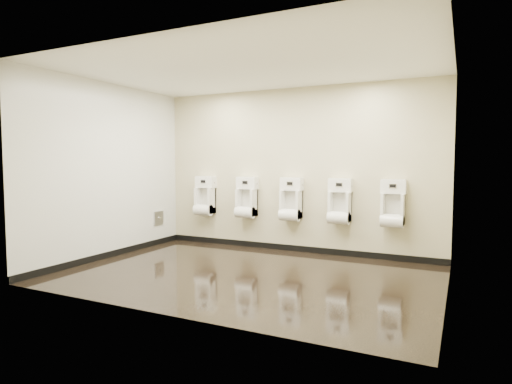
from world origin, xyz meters
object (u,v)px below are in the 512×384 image
urinal_2 (291,203)px  urinal_4 (393,207)px  access_panel (159,218)px  urinal_3 (340,205)px  urinal_0 (205,199)px  urinal_1 (246,201)px

urinal_2 → urinal_4: (1.67, 0.00, 0.00)m
access_panel → urinal_3: 3.37m
access_panel → urinal_4: urinal_4 is taller
access_panel → urinal_0: bearing=29.3°
access_panel → urinal_1: urinal_1 is taller
urinal_2 → urinal_3: 0.84m
urinal_4 → urinal_0: bearing=180.0°
urinal_3 → access_panel: bearing=-172.8°
urinal_1 → access_panel: bearing=-165.5°
urinal_2 → urinal_3: (0.84, 0.00, 0.00)m
urinal_4 → urinal_3: bearing=180.0°
urinal_0 → urinal_4: 3.40m
urinal_0 → urinal_1: bearing=0.0°
access_panel → urinal_2: size_ratio=0.35×
urinal_0 → urinal_1: size_ratio=1.00×
urinal_3 → urinal_2: bearing=180.0°
urinal_3 → urinal_4: bearing=0.0°
urinal_0 → urinal_4: bearing=0.0°
urinal_1 → urinal_2: size_ratio=1.00×
urinal_0 → urinal_2: bearing=0.0°
urinal_4 → urinal_1: bearing=180.0°
urinal_0 → urinal_3: same height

